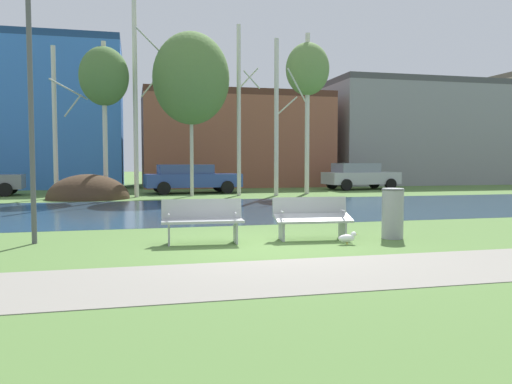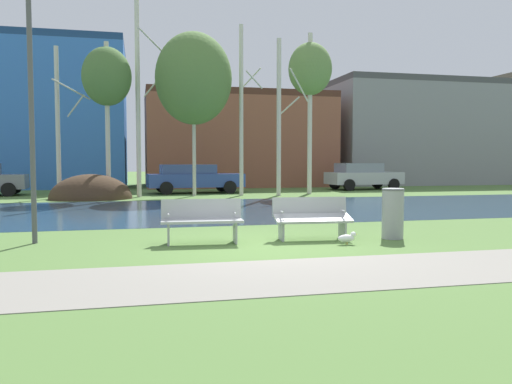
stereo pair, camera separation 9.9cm
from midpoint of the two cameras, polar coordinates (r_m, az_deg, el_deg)
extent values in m
plane|color=#517538|center=(19.45, -5.93, -1.32)|extent=(120.00, 120.00, 0.00)
cube|color=gray|center=(7.46, 6.17, -9.13)|extent=(60.00, 2.20, 0.01)
cube|color=#284256|center=(17.09, -4.93, -1.97)|extent=(80.00, 8.71, 0.01)
ellipsoid|color=#423021|center=(22.94, -17.90, -0.74)|extent=(3.47, 2.77, 2.14)
cube|color=#9EA0A3|center=(10.02, -5.77, -3.29)|extent=(1.63, 0.59, 0.05)
cube|color=#9EA0A3|center=(10.27, -5.87, -1.89)|extent=(1.60, 0.19, 0.40)
cube|color=#9EA0A3|center=(10.09, -9.52, -4.56)|extent=(0.07, 0.43, 0.45)
cube|color=#9EA0A3|center=(10.17, -2.08, -4.46)|extent=(0.07, 0.43, 0.45)
cylinder|color=#9EA0A3|center=(10.01, -9.54, -2.53)|extent=(0.06, 0.28, 0.04)
cylinder|color=#9EA0A3|center=(10.08, -2.06, -2.43)|extent=(0.06, 0.28, 0.04)
cube|color=#9EA0A3|center=(10.56, 6.69, -2.95)|extent=(1.63, 0.58, 0.17)
cube|color=#9EA0A3|center=(10.80, 6.29, -1.63)|extent=(1.60, 0.19, 0.40)
cube|color=#9EA0A3|center=(10.48, 3.13, -4.22)|extent=(0.07, 0.43, 0.45)
cube|color=#9EA0A3|center=(10.84, 9.94, -4.01)|extent=(0.07, 0.43, 0.45)
cylinder|color=#9EA0A3|center=(10.40, 3.18, -2.25)|extent=(0.06, 0.28, 0.04)
cylinder|color=#9EA0A3|center=(10.76, 10.03, -2.11)|extent=(0.06, 0.28, 0.04)
cylinder|color=gray|center=(11.06, 15.35, -2.35)|extent=(0.45, 0.45, 1.06)
torus|color=#545557|center=(11.02, 15.39, 0.24)|extent=(0.47, 0.47, 0.04)
ellipsoid|color=white|center=(10.11, 10.34, -5.16)|extent=(0.34, 0.15, 0.15)
sphere|color=white|center=(10.16, 11.13, -4.69)|extent=(0.11, 0.11, 0.11)
cone|color=gold|center=(10.19, 11.44, -4.68)|extent=(0.06, 0.03, 0.03)
cylinder|color=gold|center=(10.10, 10.49, -5.57)|extent=(0.01, 0.01, 0.10)
cylinder|color=gold|center=(10.16, 10.36, -5.52)|extent=(0.01, 0.01, 0.10)
cylinder|color=#4C4C51|center=(10.94, -23.66, 8.42)|extent=(0.10, 0.10, 5.25)
cylinder|color=beige|center=(24.04, -21.25, 7.27)|extent=(0.19, 0.19, 6.62)
cylinder|color=beige|center=(24.50, -19.49, 9.08)|extent=(0.91, 1.28, 0.90)
cylinder|color=beige|center=(23.38, -19.86, 10.76)|extent=(1.43, 1.39, 0.70)
cylinder|color=beige|center=(23.38, -16.21, 7.72)|extent=(0.20, 0.20, 6.81)
ellipsoid|color=#4C7038|center=(23.60, -16.29, 12.35)|extent=(2.13, 2.13, 2.55)
cylinder|color=beige|center=(23.70, -13.00, 10.66)|extent=(0.20, 0.20, 9.24)
cylinder|color=beige|center=(24.24, -11.35, 11.63)|extent=(0.88, 1.24, 0.95)
cylinder|color=beige|center=(23.54, -11.65, 16.42)|extent=(1.10, 1.07, 0.81)
cylinder|color=beige|center=(23.90, -6.86, 7.91)|extent=(0.17, 0.17, 6.95)
ellipsoid|color=#567A3D|center=(24.13, -6.89, 12.53)|extent=(3.52, 3.52, 4.23)
cylinder|color=beige|center=(24.14, -1.54, 9.10)|extent=(0.19, 0.19, 7.97)
cylinder|color=beige|center=(24.86, -0.38, 12.71)|extent=(0.74, 1.05, 0.84)
cylinder|color=beige|center=(23.91, -0.06, 12.48)|extent=(1.02, 0.99, 0.68)
cylinder|color=beige|center=(24.05, 2.70, 8.34)|extent=(0.21, 0.21, 7.32)
cylinder|color=beige|center=(24.68, 3.83, 9.57)|extent=(0.79, 1.11, 0.86)
cylinder|color=beige|center=(23.69, 5.00, 11.83)|extent=(1.32, 1.28, 1.33)
cylinder|color=beige|center=(25.56, 6.17, 8.69)|extent=(0.23, 0.23, 7.90)
ellipsoid|color=#668947|center=(25.85, 6.21, 13.57)|extent=(2.14, 2.14, 2.57)
cylinder|color=black|center=(27.60, -25.38, 0.45)|extent=(0.65, 0.27, 0.64)
cylinder|color=black|center=(25.87, -25.93, 0.25)|extent=(0.65, 0.27, 0.64)
cube|color=#2D4793|center=(25.87, -6.70, 1.31)|extent=(4.88, 2.13, 0.66)
cube|color=#32457F|center=(25.79, -7.55, 2.56)|extent=(2.78, 1.76, 0.47)
cylinder|color=black|center=(27.09, -3.77, 0.73)|extent=(0.65, 0.27, 0.64)
cylinder|color=black|center=(25.35, -2.83, 0.54)|extent=(0.65, 0.27, 0.64)
cylinder|color=black|center=(26.54, -10.39, 0.62)|extent=(0.65, 0.27, 0.64)
cylinder|color=black|center=(24.76, -9.90, 0.42)|extent=(0.65, 0.27, 0.64)
cube|color=#B2B5BC|center=(29.59, 12.12, 1.54)|extent=(4.32, 2.06, 0.67)
cube|color=gray|center=(29.41, 11.56, 2.69)|extent=(2.46, 1.72, 0.51)
cylinder|color=black|center=(31.06, 13.55, 0.99)|extent=(0.65, 0.27, 0.64)
cylinder|color=black|center=(29.56, 15.29, 0.84)|extent=(0.65, 0.27, 0.64)
cylinder|color=black|center=(29.73, 8.94, 0.94)|extent=(0.65, 0.27, 0.64)
cylinder|color=black|center=(28.16, 10.52, 0.78)|extent=(0.65, 0.27, 0.64)
cube|color=#3870C6|center=(34.34, -23.94, 7.60)|extent=(11.34, 6.71, 8.52)
cube|color=navy|center=(34.97, -24.13, 14.91)|extent=(11.34, 6.71, 0.40)
cube|color=brown|center=(33.99, -2.16, 5.46)|extent=(11.79, 7.44, 5.58)
cube|color=#4E2C21|center=(34.22, -2.17, 10.47)|extent=(11.79, 7.44, 0.40)
cube|color=gray|center=(38.32, 17.70, 6.00)|extent=(12.73, 6.35, 6.81)
cube|color=#48484B|center=(38.65, 17.81, 11.35)|extent=(12.73, 6.35, 0.40)
camera|label=1|loc=(0.05, -89.74, 0.02)|focal=35.64mm
camera|label=2|loc=(0.05, 90.26, -0.02)|focal=35.64mm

